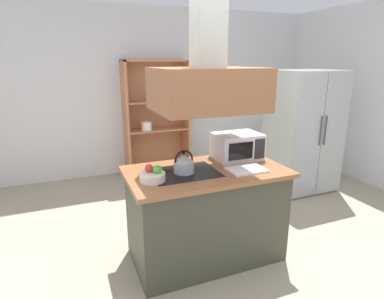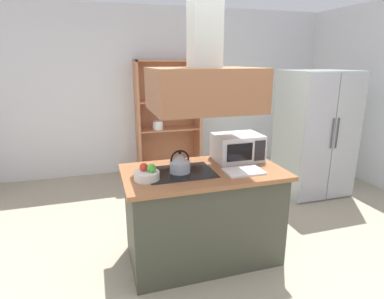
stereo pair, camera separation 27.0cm
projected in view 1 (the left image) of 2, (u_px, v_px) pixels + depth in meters
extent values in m
plane|color=#A1957E|center=(231.00, 263.00, 3.03)|extent=(7.80, 7.80, 0.00)
cube|color=silver|center=(148.00, 92.00, 5.34)|extent=(6.00, 0.12, 2.70)
cube|color=#404233|center=(206.00, 216.00, 3.03)|extent=(1.38, 0.74, 0.86)
cube|color=#935C36|center=(206.00, 172.00, 2.91)|extent=(1.46, 0.82, 0.04)
cube|color=black|center=(184.00, 173.00, 2.82)|extent=(0.60, 0.45, 0.00)
cube|color=#945D3B|center=(207.00, 89.00, 2.71)|extent=(0.90, 0.70, 0.36)
cube|color=beige|center=(208.00, 10.00, 2.53)|extent=(0.24, 0.24, 0.89)
cube|color=#B2C1BC|center=(302.00, 131.00, 4.63)|extent=(0.90, 0.72, 1.73)
cube|color=#B4B5BB|center=(308.00, 138.00, 4.21)|extent=(0.44, 0.03, 1.69)
cube|color=#B4B8BA|center=(334.00, 135.00, 4.37)|extent=(0.44, 0.03, 1.69)
cylinder|color=#4C4C51|center=(321.00, 131.00, 4.23)|extent=(0.02, 0.02, 0.40)
cylinder|color=#4C4C51|center=(326.00, 130.00, 4.26)|extent=(0.02, 0.02, 0.40)
cube|color=#BB754F|center=(126.00, 120.00, 5.06)|extent=(0.04, 0.40, 1.87)
cube|color=#BB754F|center=(186.00, 116.00, 5.43)|extent=(0.04, 0.40, 1.87)
cube|color=#BB754F|center=(155.00, 61.00, 4.99)|extent=(1.06, 0.40, 0.03)
cube|color=#BB754F|center=(158.00, 169.00, 5.49)|extent=(1.06, 0.40, 0.08)
cube|color=#BB754F|center=(154.00, 116.00, 5.41)|extent=(1.06, 0.02, 1.87)
cube|color=#BB754F|center=(157.00, 129.00, 5.30)|extent=(0.98, 0.36, 0.02)
cube|color=#BB754F|center=(156.00, 101.00, 5.17)|extent=(0.98, 0.36, 0.02)
cylinder|color=white|center=(147.00, 129.00, 5.17)|extent=(0.18, 0.18, 0.05)
cylinder|color=white|center=(146.00, 126.00, 5.16)|extent=(0.17, 0.17, 0.05)
cylinder|color=white|center=(146.00, 123.00, 5.15)|extent=(0.16, 0.16, 0.05)
cylinder|color=silver|center=(164.00, 97.00, 5.16)|extent=(0.01, 0.01, 0.12)
cone|color=silver|center=(164.00, 91.00, 5.13)|extent=(0.07, 0.07, 0.08)
cylinder|color=silver|center=(174.00, 96.00, 5.22)|extent=(0.01, 0.01, 0.12)
cone|color=silver|center=(174.00, 90.00, 5.19)|extent=(0.07, 0.07, 0.08)
cylinder|color=#B2BAC6|center=(184.00, 167.00, 2.81)|extent=(0.18, 0.18, 0.10)
cone|color=#ADBCC4|center=(184.00, 158.00, 2.79)|extent=(0.17, 0.17, 0.06)
sphere|color=black|center=(184.00, 153.00, 2.77)|extent=(0.03, 0.03, 0.03)
torus|color=black|center=(184.00, 160.00, 2.79)|extent=(0.17, 0.02, 0.17)
cube|color=white|center=(246.00, 170.00, 2.88)|extent=(0.34, 0.24, 0.02)
cube|color=silver|center=(237.00, 146.00, 3.20)|extent=(0.46, 0.34, 0.26)
cube|color=black|center=(241.00, 151.00, 3.02)|extent=(0.26, 0.01, 0.17)
cube|color=#262628|center=(260.00, 149.00, 3.10)|extent=(0.11, 0.01, 0.20)
cylinder|color=silver|center=(152.00, 177.00, 2.62)|extent=(0.21, 0.21, 0.07)
sphere|color=green|center=(157.00, 169.00, 2.61)|extent=(0.08, 0.08, 0.08)
sphere|color=red|center=(149.00, 168.00, 2.63)|extent=(0.07, 0.07, 0.07)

